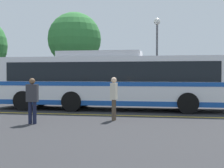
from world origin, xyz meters
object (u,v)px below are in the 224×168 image
Objects in this scene: transit_bus at (112,80)px; tree_1 at (74,39)px; parked_car_1 at (63,91)px; street_lamp at (157,43)px; parked_car_2 at (152,92)px; pedestrian_0 at (32,98)px; pedestrian_1 at (114,96)px.

tree_1 reaches higher than transit_bus.
parked_car_1 is 7.29m from street_lamp.
parked_car_2 is at bearing 152.35° from transit_bus.
pedestrian_0 is (-3.99, -8.92, 0.26)m from parked_car_2.
parked_car_1 is 9.27m from pedestrian_1.
street_lamp is (2.12, 5.98, 2.48)m from transit_bus.
street_lamp is at bearing -3.90° from parked_car_2.
parked_car_2 is 4.01m from street_lamp.
pedestrian_0 is (-2.06, -5.16, -0.59)m from transit_bus.
parked_car_2 is 0.76× the size of street_lamp.
tree_1 is (-2.78, 14.33, 3.81)m from pedestrian_0.
tree_1 is at bearing 96.30° from pedestrian_0.
pedestrian_0 is 0.30× the size of street_lamp.
street_lamp is at bearing 64.75° from pedestrian_0.
pedestrian_1 is (2.83, 1.43, 0.02)m from pedestrian_0.
tree_1 is (-6.96, 3.19, 0.74)m from street_lamp.
pedestrian_1 is at bearing 22.08° from pedestrian_0.
street_lamp is at bearing -24.63° from tree_1.
transit_bus is 2.81× the size of parked_car_1.
street_lamp is at bearing -73.34° from parked_car_1.
pedestrian_0 is at bearing -79.02° from tree_1.
parked_car_2 is at bearing 61.23° from pedestrian_0.
pedestrian_0 is at bearing -22.33° from transit_bus.
parked_car_1 is 2.58× the size of pedestrian_1.
street_lamp reaches higher than parked_car_2.
parked_car_1 is 9.54m from pedestrian_0.
transit_bus is 1.79× the size of tree_1.
parked_car_1 is 1.02× the size of parked_car_2.
pedestrian_1 reaches higher than pedestrian_0.
parked_car_2 is (1.93, 3.76, -0.86)m from transit_bus.
parked_car_2 is 7.58m from pedestrian_1.
parked_car_2 is (6.02, -0.40, 0.00)m from parked_car_1.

